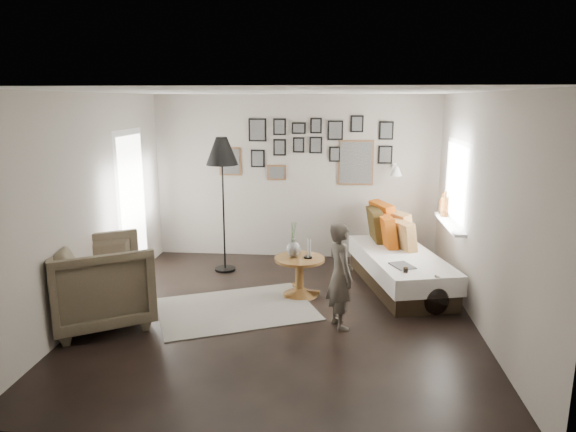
# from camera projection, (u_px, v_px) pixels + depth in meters

# --- Properties ---
(ground) EXTENTS (4.80, 4.80, 0.00)m
(ground) POSITION_uv_depth(u_px,v_px,m) (280.00, 315.00, 6.14)
(ground) COLOR black
(ground) RESTS_ON ground
(wall_back) EXTENTS (4.50, 0.00, 4.50)m
(wall_back) POSITION_uv_depth(u_px,v_px,m) (295.00, 178.00, 8.19)
(wall_back) COLOR #9C9489
(wall_back) RESTS_ON ground
(wall_front) EXTENTS (4.50, 0.00, 4.50)m
(wall_front) POSITION_uv_depth(u_px,v_px,m) (243.00, 280.00, 3.52)
(wall_front) COLOR #9C9489
(wall_front) RESTS_ON ground
(wall_left) EXTENTS (0.00, 4.80, 4.80)m
(wall_left) POSITION_uv_depth(u_px,v_px,m) (90.00, 205.00, 6.05)
(wall_left) COLOR #9C9489
(wall_left) RESTS_ON ground
(wall_right) EXTENTS (0.00, 4.80, 4.80)m
(wall_right) POSITION_uv_depth(u_px,v_px,m) (482.00, 212.00, 5.66)
(wall_right) COLOR #9C9489
(wall_right) RESTS_ON ground
(ceiling) EXTENTS (4.80, 4.80, 0.00)m
(ceiling) POSITION_uv_depth(u_px,v_px,m) (279.00, 91.00, 5.57)
(ceiling) COLOR white
(ceiling) RESTS_ON wall_back
(door_left) EXTENTS (0.00, 2.14, 2.14)m
(door_left) POSITION_uv_depth(u_px,v_px,m) (132.00, 205.00, 7.27)
(door_left) COLOR white
(door_left) RESTS_ON wall_left
(window_right) EXTENTS (0.15, 1.32, 1.30)m
(window_right) POSITION_uv_depth(u_px,v_px,m) (447.00, 217.00, 7.05)
(window_right) COLOR white
(window_right) RESTS_ON wall_right
(gallery_wall) EXTENTS (2.74, 0.03, 1.08)m
(gallery_wall) POSITION_uv_depth(u_px,v_px,m) (314.00, 150.00, 8.05)
(gallery_wall) COLOR brown
(gallery_wall) RESTS_ON wall_back
(wall_sconce) EXTENTS (0.18, 0.36, 0.16)m
(wall_sconce) POSITION_uv_depth(u_px,v_px,m) (396.00, 171.00, 7.76)
(wall_sconce) COLOR white
(wall_sconce) RESTS_ON wall_back
(rug) EXTENTS (2.21, 1.92, 0.01)m
(rug) POSITION_uv_depth(u_px,v_px,m) (236.00, 309.00, 6.29)
(rug) COLOR beige
(rug) RESTS_ON ground
(pedestal_table) EXTENTS (0.65, 0.65, 0.51)m
(pedestal_table) POSITION_uv_depth(u_px,v_px,m) (300.00, 278.00, 6.71)
(pedestal_table) COLOR brown
(pedestal_table) RESTS_ON ground
(vase) EXTENTS (0.19, 0.19, 0.47)m
(vase) POSITION_uv_depth(u_px,v_px,m) (294.00, 246.00, 6.65)
(vase) COLOR black
(vase) RESTS_ON pedestal_table
(candles) EXTENTS (0.11, 0.11, 0.24)m
(candles) POSITION_uv_depth(u_px,v_px,m) (308.00, 249.00, 6.62)
(candles) COLOR black
(candles) RESTS_ON pedestal_table
(daybed) EXTENTS (1.35, 2.23, 1.02)m
(daybed) POSITION_uv_depth(u_px,v_px,m) (399.00, 262.00, 7.10)
(daybed) COLOR black
(daybed) RESTS_ON ground
(magazine_on_daybed) EXTENTS (0.34, 0.38, 0.02)m
(magazine_on_daybed) POSITION_uv_depth(u_px,v_px,m) (402.00, 266.00, 6.44)
(magazine_on_daybed) COLOR black
(magazine_on_daybed) RESTS_ON daybed
(armchair) EXTENTS (1.47, 1.46, 0.99)m
(armchair) POSITION_uv_depth(u_px,v_px,m) (101.00, 282.00, 5.81)
(armchair) COLOR brown
(armchair) RESTS_ON ground
(armchair_cushion) EXTENTS (0.61, 0.62, 0.20)m
(armchair_cushion) POSITION_uv_depth(u_px,v_px,m) (103.00, 282.00, 5.86)
(armchair_cushion) COLOR silver
(armchair_cushion) RESTS_ON armchair
(floor_lamp) EXTENTS (0.47, 0.47, 2.00)m
(floor_lamp) POSITION_uv_depth(u_px,v_px,m) (222.00, 156.00, 7.37)
(floor_lamp) COLOR black
(floor_lamp) RESTS_ON ground
(magazine_basket) EXTENTS (0.37, 0.37, 0.43)m
(magazine_basket) POSITION_uv_depth(u_px,v_px,m) (104.00, 307.00, 5.84)
(magazine_basket) COLOR black
(magazine_basket) RESTS_ON ground
(demijohn_large) EXTENTS (0.36, 0.36, 0.53)m
(demijohn_large) POSITION_uv_depth(u_px,v_px,m) (404.00, 293.00, 6.26)
(demijohn_large) COLOR black
(demijohn_large) RESTS_ON ground
(demijohn_small) EXTENTS (0.31, 0.31, 0.49)m
(demijohn_small) POSITION_uv_depth(u_px,v_px,m) (435.00, 300.00, 6.11)
(demijohn_small) COLOR black
(demijohn_small) RESTS_ON ground
(child) EXTENTS (0.44, 0.52, 1.22)m
(child) POSITION_uv_depth(u_px,v_px,m) (340.00, 275.00, 5.69)
(child) COLOR #564E44
(child) RESTS_ON ground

